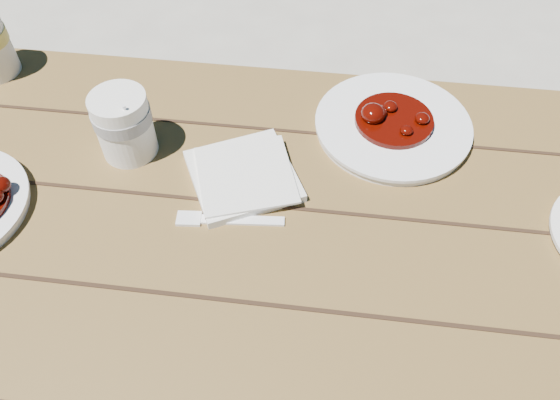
# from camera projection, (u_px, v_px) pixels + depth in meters

# --- Properties ---
(picnic_table) EXTENTS (2.00, 1.55, 0.75)m
(picnic_table) POSITION_uv_depth(u_px,v_px,m) (275.00, 308.00, 0.87)
(picnic_table) COLOR brown
(picnic_table) RESTS_ON ground
(coffee_cup) EXTENTS (0.09, 0.09, 0.11)m
(coffee_cup) POSITION_uv_depth(u_px,v_px,m) (124.00, 125.00, 0.83)
(coffee_cup) COLOR white
(coffee_cup) RESTS_ON picnic_table
(napkin_stack) EXTENTS (0.20, 0.20, 0.01)m
(napkin_stack) POSITION_uv_depth(u_px,v_px,m) (243.00, 176.00, 0.83)
(napkin_stack) COLOR white
(napkin_stack) RESTS_ON picnic_table
(fork_table) EXTENTS (0.16, 0.04, 0.00)m
(fork_table) POSITION_uv_depth(u_px,v_px,m) (241.00, 220.00, 0.78)
(fork_table) COLOR white
(fork_table) RESTS_ON picnic_table
(second_plate) EXTENTS (0.25, 0.25, 0.02)m
(second_plate) POSITION_uv_depth(u_px,v_px,m) (393.00, 126.00, 0.90)
(second_plate) COLOR white
(second_plate) RESTS_ON picnic_table
(second_stew) EXTENTS (0.13, 0.13, 0.04)m
(second_stew) POSITION_uv_depth(u_px,v_px,m) (395.00, 113.00, 0.87)
(second_stew) COLOR #440702
(second_stew) RESTS_ON second_plate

